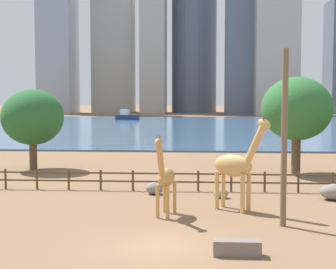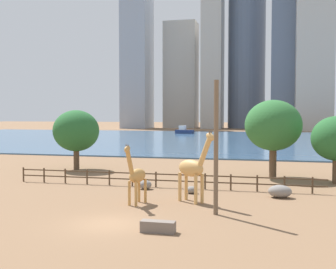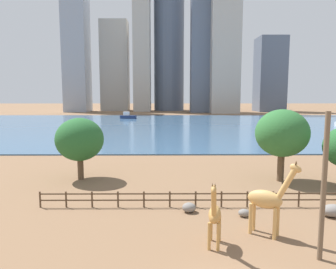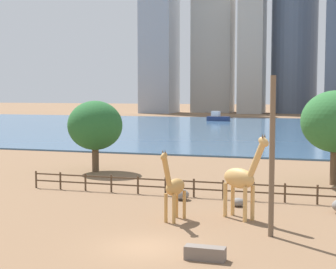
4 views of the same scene
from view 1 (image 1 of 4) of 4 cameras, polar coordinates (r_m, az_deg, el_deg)
name	(u,v)px [view 1 (image 1 of 4)]	position (r m, az deg, el deg)	size (l,w,h in m)	color
ground_plane	(193,126)	(100.34, 2.83, 0.92)	(400.00, 400.00, 0.00)	brown
harbor_water	(193,127)	(97.34, 2.80, 0.87)	(180.00, 86.00, 0.20)	#3D6084
giraffe_tall	(236,166)	(27.15, 7.55, -3.43)	(3.11, 2.41, 5.07)	tan
giraffe_companion	(165,178)	(25.72, -0.29, -4.79)	(1.11, 2.61, 4.21)	#C18C47
utility_pole	(284,138)	(24.11, 12.76, -0.42)	(0.28, 0.28, 8.17)	brown
boulder_near_fence	(221,193)	(30.65, 5.87, -6.51)	(0.87, 0.75, 0.56)	gray
boulder_by_pole	(154,188)	(31.68, -1.53, -5.97)	(1.05, 0.97, 0.73)	gray
boulder_small	(335,192)	(31.46, 18.00, -6.08)	(1.69, 1.24, 0.93)	gray
feeding_trough	(237,248)	(20.06, 7.66, -12.35)	(1.80, 0.60, 0.60)	#72665B
enclosure_fence	(170,179)	(32.64, 0.25, -4.96)	(26.12, 0.14, 1.30)	#4C3826
tree_center_broad	(32,117)	(43.14, -14.79, 1.84)	(5.03, 5.03, 6.54)	brown
tree_right_tall	(297,109)	(40.63, 14.09, 2.76)	(5.42, 5.42, 7.47)	brown
boat_tug	(127,116)	(123.79, -4.59, 2.04)	(5.75, 3.02, 2.41)	navy
skyline_tower_needle	(114,47)	(183.48, -6.05, 9.64)	(14.02, 10.89, 45.88)	#ADA89E
skyline_block_central	(277,13)	(161.78, 11.95, 13.09)	(12.86, 11.33, 61.58)	#B7B2A8
skyline_block_right	(245,4)	(167.72, 8.51, 14.06)	(11.87, 10.16, 68.76)	slate
skyline_tower_short	(57,11)	(179.04, -12.16, 13.26)	(11.06, 13.91, 67.94)	#939EAD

